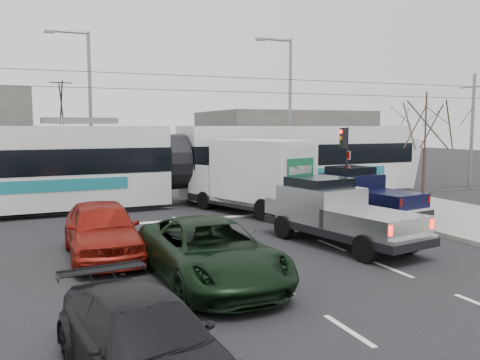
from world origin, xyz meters
name	(u,v)px	position (x,y,z in m)	size (l,w,h in m)	color
ground	(284,250)	(0.00, 0.00, 0.00)	(120.00, 120.00, 0.00)	black
rails	(191,204)	(0.00, 10.00, 0.01)	(60.00, 1.60, 0.03)	#33302D
building_right	(282,142)	(12.00, 24.00, 2.50)	(12.00, 10.00, 5.00)	slate
bare_tree	(426,126)	(7.60, 2.50, 3.79)	(2.40, 2.40, 5.00)	#47382B
traffic_signal	(345,149)	(6.47, 6.50, 2.74)	(0.44, 0.44, 3.60)	black
street_lamp_near	(287,105)	(7.31, 14.00, 5.11)	(2.38, 0.25, 9.00)	slate
street_lamp_far	(87,103)	(-4.19, 16.00, 5.11)	(2.38, 0.25, 9.00)	slate
catenary	(190,125)	(0.00, 10.00, 3.88)	(60.00, 0.20, 7.00)	black
tram	(172,163)	(-0.85, 10.17, 2.01)	(27.91, 4.59, 5.67)	silver
silver_pickup	(334,212)	(1.92, 0.20, 1.04)	(3.03, 6.04, 2.10)	black
box_truck	(253,177)	(1.80, 6.56, 1.59)	(4.26, 6.80, 3.22)	black
navy_pickup	(362,193)	(5.44, 3.64, 1.04)	(2.79, 5.26, 2.11)	black
green_car	(210,252)	(-3.15, -2.25, 0.77)	(2.54, 5.51, 1.53)	black
red_car	(102,229)	(-5.27, 1.15, 0.83)	(1.96, 4.87, 1.66)	maroon
dark_car	(144,342)	(-5.62, -6.56, 0.66)	(1.84, 4.53, 1.31)	black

